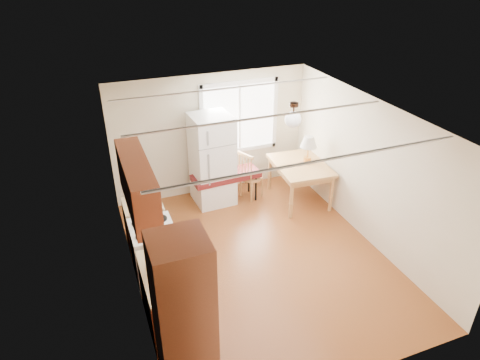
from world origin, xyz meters
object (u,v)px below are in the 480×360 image
bench (226,177)px  dining_table (300,169)px  chair (248,173)px  refrigerator (212,160)px

bench → dining_table: 1.49m
chair → bench: bearing=148.7°
dining_table → chair: size_ratio=1.32×
bench → refrigerator: bearing=148.3°
dining_table → refrigerator: bearing=163.8°
bench → dining_table: (1.40, -0.48, 0.15)m
bench → chair: bearing=-11.2°
refrigerator → dining_table: bearing=-23.2°
bench → dining_table: bearing=-22.2°
bench → chair: 0.46m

